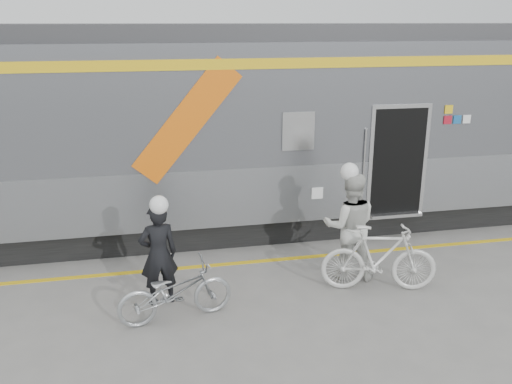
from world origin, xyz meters
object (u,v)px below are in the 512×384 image
object	(u,v)px
man	(158,254)
bicycle_right	(379,258)
woman	(350,226)
bicycle_left	(175,292)

from	to	relation	value
man	bicycle_right	world-z (taller)	man
bicycle_right	woman	bearing A→B (deg)	42.22
man	woman	xyz separation A→B (m)	(3.14, 0.25, 0.11)
bicycle_left	bicycle_right	size ratio (longest dim) A/B	0.91
bicycle_left	bicycle_right	bearing A→B (deg)	-95.97
man	woman	world-z (taller)	woman
man	woman	distance (m)	3.15
bicycle_left	woman	xyz separation A→B (m)	(2.94, 0.80, 0.47)
man	bicycle_right	bearing A→B (deg)	164.62
woman	bicycle_right	size ratio (longest dim) A/B	0.99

